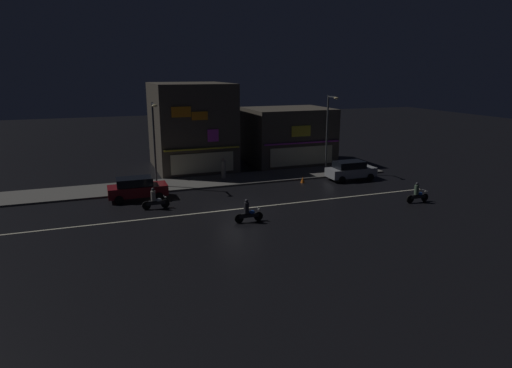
{
  "coord_description": "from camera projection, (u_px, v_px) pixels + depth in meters",
  "views": [
    {
      "loc": [
        -8.98,
        -28.16,
        9.37
      ],
      "look_at": [
        1.72,
        0.97,
        1.42
      ],
      "focal_mm": 31.17,
      "sensor_mm": 36.0,
      "label": 1
    }
  ],
  "objects": [
    {
      "name": "sidewalk_far",
      "position": [
        209.0,
        181.0,
        38.35
      ],
      "size": [
        32.92,
        4.12,
        0.14
      ],
      "primitive_type": "cube",
      "color": "#5B5954",
      "rests_on": "ground"
    },
    {
      "name": "motorcycle_following",
      "position": [
        417.0,
        194.0,
        32.38
      ],
      "size": [
        1.9,
        0.6,
        1.52
      ],
      "rotation": [
        0.0,
        0.0,
        3.03
      ],
      "color": "black",
      "rests_on": "ground"
    },
    {
      "name": "traffic_cone",
      "position": [
        303.0,
        180.0,
        38.12
      ],
      "size": [
        0.36,
        0.36,
        0.55
      ],
      "primitive_type": "cone",
      "color": "orange",
      "rests_on": "ground"
    },
    {
      "name": "parked_car_near_kerb",
      "position": [
        137.0,
        188.0,
        33.11
      ],
      "size": [
        4.3,
        1.98,
        1.67
      ],
      "color": "maroon",
      "rests_on": "ground"
    },
    {
      "name": "storefront_left_block",
      "position": [
        288.0,
        136.0,
        45.85
      ],
      "size": [
        8.29,
        6.81,
        5.66
      ],
      "color": "#4C443A",
      "rests_on": "ground"
    },
    {
      "name": "motorcycle_lead",
      "position": [
        248.0,
        212.0,
        28.17
      ],
      "size": [
        1.9,
        0.6,
        1.52
      ],
      "rotation": [
        0.0,
        0.0,
        3.24
      ],
      "color": "black",
      "rests_on": "ground"
    },
    {
      "name": "motorcycle_opposite_lane",
      "position": [
        155.0,
        200.0,
        30.84
      ],
      "size": [
        1.9,
        0.6,
        1.52
      ],
      "rotation": [
        0.0,
        0.0,
        -0.14
      ],
      "color": "black",
      "rests_on": "ground"
    },
    {
      "name": "lane_divider_stripe",
      "position": [
        238.0,
        209.0,
        30.93
      ],
      "size": [
        31.27,
        0.16,
        0.01
      ],
      "primitive_type": "cube",
      "color": "beige",
      "rests_on": "ground"
    },
    {
      "name": "storefront_center_block",
      "position": [
        191.0,
        126.0,
        43.26
      ],
      "size": [
        7.19,
        9.06,
        8.23
      ],
      "color": "#4C443A",
      "rests_on": "ground"
    },
    {
      "name": "pedestrian_on_sidewalk",
      "position": [
        223.0,
        169.0,
        39.06
      ],
      "size": [
        0.4,
        0.4,
        1.77
      ],
      "rotation": [
        0.0,
        0.0,
        2.79
      ],
      "color": "gray",
      "rests_on": "sidewalk_far"
    },
    {
      "name": "parked_car_trailing",
      "position": [
        351.0,
        170.0,
        39.07
      ],
      "size": [
        4.3,
        1.98,
        1.67
      ],
      "color": "#9EA0A5",
      "rests_on": "ground"
    },
    {
      "name": "streetlamp_mid",
      "position": [
        328.0,
        127.0,
        40.83
      ],
      "size": [
        0.44,
        1.64,
        7.05
      ],
      "color": "#47494C",
      "rests_on": "sidewalk_far"
    },
    {
      "name": "streetlamp_west",
      "position": [
        154.0,
        137.0,
        35.52
      ],
      "size": [
        0.44,
        1.64,
        6.81
      ],
      "color": "#47494C",
      "rests_on": "sidewalk_far"
    },
    {
      "name": "ground_plane",
      "position": [
        238.0,
        209.0,
        30.93
      ],
      "size": [
        140.0,
        140.0,
        0.0
      ],
      "primitive_type": "plane",
      "color": "black"
    }
  ]
}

